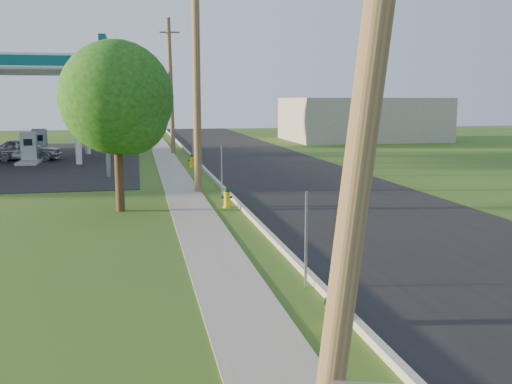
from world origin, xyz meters
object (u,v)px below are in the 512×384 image
(tree_lot, at_px, (110,94))
(fuel_pump_se, at_px, (40,146))
(fuel_pump_ne, at_px, (29,151))
(hydrant_far, at_px, (192,161))
(hydrant_mid, at_px, (227,197))
(price_pylon, at_px, (104,66))
(hydrant_near, at_px, (337,303))
(car_silver, at_px, (26,149))
(utility_pole_near, at_px, (379,0))
(tree_verge, at_px, (119,102))
(utility_pole_mid, at_px, (197,71))
(utility_pole_far, at_px, (171,86))

(tree_lot, bearing_deg, fuel_pump_se, -121.90)
(fuel_pump_ne, relative_size, hydrant_far, 4.01)
(fuel_pump_ne, xyz_separation_m, hydrant_far, (9.44, -4.24, -0.33))
(hydrant_mid, bearing_deg, tree_lot, 100.45)
(price_pylon, bearing_deg, hydrant_mid, -63.88)
(fuel_pump_se, height_order, hydrant_near, fuel_pump_se)
(hydrant_near, relative_size, car_silver, 0.20)
(utility_pole_near, relative_size, tree_verge, 1.63)
(fuel_pump_se, xyz_separation_m, tree_verge, (5.91, -20.70, 3.02))
(hydrant_far, bearing_deg, utility_pole_near, -91.16)
(car_silver, bearing_deg, utility_pole_mid, -141.49)
(utility_pole_mid, relative_size, price_pylon, 1.43)
(fuel_pump_ne, bearing_deg, price_pylon, -56.31)
(utility_pole_mid, distance_m, price_pylon, 6.76)
(utility_pole_near, xyz_separation_m, tree_verge, (-2.99, 14.30, -1.07))
(fuel_pump_ne, height_order, tree_lot, tree_lot)
(utility_pole_near, distance_m, tree_verge, 14.65)
(tree_lot, bearing_deg, utility_pole_mid, -79.40)
(fuel_pump_se, bearing_deg, hydrant_near, -73.05)
(utility_pole_near, height_order, fuel_pump_ne, utility_pole_near)
(fuel_pump_ne, distance_m, tree_verge, 17.97)
(hydrant_far, relative_size, car_silver, 0.19)
(fuel_pump_se, height_order, hydrant_far, fuel_pump_se)
(fuel_pump_se, xyz_separation_m, car_silver, (-0.47, -2.28, -0.01))
(utility_pole_mid, distance_m, hydrant_mid, 5.95)
(utility_pole_near, distance_m, price_pylon, 23.83)
(fuel_pump_ne, height_order, hydrant_near, fuel_pump_ne)
(fuel_pump_ne, relative_size, tree_verge, 0.55)
(utility_pole_near, distance_m, tree_lot, 42.31)
(utility_pole_near, xyz_separation_m, tree_lot, (-4.50, 42.06, -0.52))
(utility_pole_near, bearing_deg, tree_lot, 96.11)
(price_pylon, height_order, hydrant_far, price_pylon)
(fuel_pump_se, bearing_deg, car_silver, -101.61)
(hydrant_near, bearing_deg, utility_pole_near, -104.01)
(utility_pole_far, height_order, tree_verge, utility_pole_far)
(fuel_pump_se, relative_size, hydrant_mid, 4.30)
(hydrant_far, bearing_deg, hydrant_mid, -89.62)
(hydrant_near, distance_m, car_silver, 31.24)
(utility_pole_near, bearing_deg, hydrant_far, 88.84)
(fuel_pump_se, relative_size, tree_lot, 0.48)
(utility_pole_far, bearing_deg, tree_lot, 126.59)
(utility_pole_far, distance_m, fuel_pump_ne, 10.99)
(utility_pole_far, xyz_separation_m, tree_lot, (-4.50, 6.06, -0.52))
(utility_pole_mid, height_order, tree_verge, utility_pole_mid)
(price_pylon, xyz_separation_m, car_silver, (-5.47, 9.22, -4.72))
(fuel_pump_ne, height_order, car_silver, fuel_pump_ne)
(fuel_pump_ne, relative_size, fuel_pump_se, 1.00)
(fuel_pump_ne, bearing_deg, tree_verge, -70.50)
(fuel_pump_se, distance_m, car_silver, 2.32)
(tree_lot, relative_size, car_silver, 1.59)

